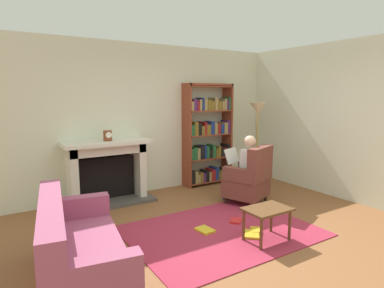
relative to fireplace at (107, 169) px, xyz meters
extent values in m
plane|color=brown|center=(0.90, -2.30, -0.56)|extent=(14.00, 14.00, 0.00)
cube|color=silver|center=(0.90, 0.25, 0.79)|extent=(5.60, 0.10, 2.70)
cube|color=silver|center=(3.55, -1.05, 0.79)|extent=(0.10, 5.20, 2.70)
cube|color=#9F2941|center=(0.90, -2.00, -0.56)|extent=(2.40, 1.80, 0.01)
cube|color=#4C4742|center=(0.00, -0.12, -0.54)|extent=(1.44, 0.64, 0.05)
cube|color=black|center=(0.00, 0.10, -0.16)|extent=(0.92, 0.20, 0.70)
cube|color=silver|center=(-0.56, -0.02, -0.07)|extent=(0.12, 0.44, 0.99)
cube|color=silver|center=(0.56, -0.02, -0.07)|extent=(0.12, 0.44, 0.99)
cube|color=silver|center=(0.00, -0.02, 0.35)|extent=(1.24, 0.44, 0.16)
cube|color=silver|center=(0.00, -0.08, 0.46)|extent=(1.40, 0.56, 0.06)
cylinder|color=brown|center=(0.01, -0.10, 0.58)|extent=(0.14, 0.14, 0.17)
cylinder|color=white|center=(0.01, -0.16, 0.60)|extent=(0.10, 0.01, 0.10)
cube|color=brown|center=(1.59, 0.04, 0.44)|extent=(0.04, 0.32, 2.01)
cube|color=brown|center=(2.57, 0.04, 0.44)|extent=(0.04, 0.32, 2.01)
cube|color=brown|center=(2.08, 0.04, 1.43)|extent=(1.02, 0.32, 0.04)
cube|color=brown|center=(2.08, 0.04, -0.50)|extent=(0.98, 0.32, 0.02)
cube|color=black|center=(1.67, 0.03, -0.36)|extent=(0.09, 0.26, 0.25)
cube|color=#997F4C|center=(1.74, 0.03, -0.37)|extent=(0.06, 0.26, 0.23)
cube|color=#997F4C|center=(1.80, 0.03, -0.40)|extent=(0.05, 0.26, 0.17)
cube|color=brown|center=(1.86, 0.03, -0.39)|extent=(0.06, 0.26, 0.20)
cube|color=#4C1E59|center=(1.93, 0.03, -0.40)|extent=(0.06, 0.26, 0.18)
cube|color=black|center=(2.00, 0.03, -0.38)|extent=(0.07, 0.26, 0.22)
cube|color=#997F4C|center=(2.07, 0.03, -0.40)|extent=(0.05, 0.26, 0.19)
cube|color=maroon|center=(2.15, 0.03, -0.38)|extent=(0.08, 0.26, 0.22)
cube|color=navy|center=(2.24, 0.03, -0.36)|extent=(0.08, 0.26, 0.25)
cube|color=brown|center=(2.31, 0.03, -0.41)|extent=(0.05, 0.26, 0.16)
cube|color=#997F4C|center=(2.37, 0.03, -0.41)|extent=(0.06, 0.26, 0.17)
cube|color=#1E592D|center=(2.44, 0.03, -0.41)|extent=(0.07, 0.26, 0.16)
cube|color=black|center=(2.52, 0.03, -0.39)|extent=(0.08, 0.26, 0.20)
cube|color=brown|center=(2.08, 0.04, -0.03)|extent=(0.98, 0.32, 0.02)
cube|color=#1E592D|center=(1.65, 0.03, 0.09)|extent=(0.06, 0.26, 0.22)
cube|color=#1E592D|center=(1.72, 0.03, 0.10)|extent=(0.07, 0.26, 0.24)
cube|color=#997F4C|center=(1.79, 0.03, 0.09)|extent=(0.06, 0.26, 0.22)
cube|color=black|center=(1.87, 0.03, 0.11)|extent=(0.09, 0.26, 0.25)
cube|color=navy|center=(1.95, 0.03, 0.11)|extent=(0.04, 0.26, 0.26)
cube|color=#1E592D|center=(2.01, 0.03, 0.11)|extent=(0.06, 0.26, 0.25)
cube|color=black|center=(2.08, 0.03, 0.07)|extent=(0.07, 0.26, 0.17)
cube|color=#1E592D|center=(2.16, 0.03, 0.11)|extent=(0.08, 0.26, 0.25)
cube|color=brown|center=(2.23, 0.03, 0.07)|extent=(0.05, 0.26, 0.17)
cube|color=brown|center=(2.30, 0.03, 0.09)|extent=(0.05, 0.26, 0.22)
cube|color=black|center=(2.38, 0.03, 0.07)|extent=(0.09, 0.26, 0.17)
cube|color=maroon|center=(2.46, 0.03, 0.07)|extent=(0.06, 0.26, 0.17)
cube|color=black|center=(2.53, 0.03, 0.10)|extent=(0.07, 0.26, 0.24)
cube|color=brown|center=(2.08, 0.04, 0.44)|extent=(0.98, 0.32, 0.02)
cube|color=#1E592D|center=(1.66, 0.03, 0.56)|extent=(0.07, 0.26, 0.21)
cube|color=brown|center=(1.74, 0.03, 0.59)|extent=(0.08, 0.26, 0.26)
cube|color=black|center=(1.82, 0.03, 0.57)|extent=(0.07, 0.26, 0.23)
cube|color=brown|center=(1.89, 0.03, 0.54)|extent=(0.07, 0.26, 0.17)
cube|color=maroon|center=(1.95, 0.03, 0.58)|extent=(0.05, 0.26, 0.25)
cube|color=brown|center=(2.02, 0.03, 0.55)|extent=(0.09, 0.26, 0.20)
cube|color=navy|center=(2.12, 0.03, 0.58)|extent=(0.08, 0.26, 0.25)
cube|color=#997F4C|center=(2.20, 0.03, 0.57)|extent=(0.06, 0.26, 0.22)
cube|color=maroon|center=(2.27, 0.03, 0.56)|extent=(0.07, 0.26, 0.20)
cube|color=navy|center=(2.36, 0.03, 0.55)|extent=(0.07, 0.26, 0.19)
cube|color=#997F4C|center=(2.44, 0.03, 0.57)|extent=(0.08, 0.26, 0.22)
cube|color=#4C1E59|center=(2.52, 0.03, 0.59)|extent=(0.06, 0.26, 0.26)
cube|color=brown|center=(2.08, 0.04, 0.92)|extent=(0.98, 0.32, 0.02)
cube|color=#997F4C|center=(1.65, 0.03, 1.02)|extent=(0.05, 0.26, 0.18)
cube|color=#4C1E59|center=(1.72, 0.03, 1.04)|extent=(0.07, 0.26, 0.22)
cube|color=maroon|center=(1.78, 0.03, 1.02)|extent=(0.04, 0.26, 0.18)
cube|color=#997F4C|center=(1.83, 0.03, 1.04)|extent=(0.05, 0.26, 0.21)
cube|color=navy|center=(1.89, 0.03, 1.05)|extent=(0.04, 0.26, 0.25)
cube|color=#997F4C|center=(1.95, 0.03, 1.04)|extent=(0.06, 0.26, 0.23)
cube|color=brown|center=(2.03, 0.03, 1.03)|extent=(0.08, 0.26, 0.21)
cube|color=brown|center=(2.12, 0.03, 1.02)|extent=(0.09, 0.26, 0.18)
cube|color=#997F4C|center=(2.20, 0.03, 1.05)|extent=(0.07, 0.26, 0.24)
cube|color=brown|center=(2.29, 0.03, 1.02)|extent=(0.08, 0.26, 0.18)
cube|color=#997F4C|center=(2.37, 0.03, 1.02)|extent=(0.05, 0.26, 0.18)
cube|color=#997F4C|center=(2.43, 0.03, 1.04)|extent=(0.05, 0.26, 0.22)
cube|color=#4C1E59|center=(2.48, 0.03, 1.03)|extent=(0.04, 0.26, 0.21)
cube|color=#1E592D|center=(2.53, 0.03, 1.05)|extent=(0.04, 0.26, 0.25)
cube|color=brown|center=(2.08, 0.04, 1.39)|extent=(0.98, 0.32, 0.02)
cylinder|color=#331E14|center=(2.10, -0.97, -0.50)|extent=(0.05, 0.05, 0.12)
cylinder|color=#331E14|center=(1.62, -1.16, -0.50)|extent=(0.05, 0.05, 0.12)
cylinder|color=#331E14|center=(2.28, -1.41, -0.50)|extent=(0.05, 0.05, 0.12)
cylinder|color=#331E14|center=(1.80, -1.60, -0.50)|extent=(0.05, 0.05, 0.12)
cube|color=brown|center=(1.95, -1.29, -0.29)|extent=(0.82, 0.80, 0.30)
cube|color=brown|center=(2.04, -1.51, 0.13)|extent=(0.65, 0.39, 0.55)
cube|color=brown|center=(2.20, -1.18, -0.03)|extent=(0.31, 0.55, 0.22)
cube|color=brown|center=(1.70, -1.39, -0.03)|extent=(0.31, 0.55, 0.22)
cube|color=silver|center=(1.97, -1.33, 0.11)|extent=(0.37, 0.30, 0.50)
sphere|color=#D8AD8C|center=(1.97, -1.33, 0.48)|extent=(0.20, 0.20, 0.20)
cube|color=#191E3F|center=(1.97, -1.12, -0.09)|extent=(0.26, 0.42, 0.12)
cube|color=#191E3F|center=(1.82, -1.18, -0.09)|extent=(0.26, 0.42, 0.12)
cylinder|color=#191E3F|center=(1.90, -0.94, -0.35)|extent=(0.10, 0.10, 0.42)
cylinder|color=#191E3F|center=(1.75, -1.00, -0.35)|extent=(0.10, 0.10, 0.42)
cube|color=white|center=(1.85, -1.03, 0.21)|extent=(0.37, 0.23, 0.25)
cube|color=#A04C6E|center=(-0.93, -2.28, -0.36)|extent=(0.94, 1.78, 0.40)
cube|color=#A04C6E|center=(-1.20, -2.24, 0.06)|extent=(0.45, 1.71, 0.45)
cube|color=#A04C6E|center=(-1.04, -3.05, -0.04)|extent=(0.72, 0.26, 0.24)
cube|color=#A04C6E|center=(-0.82, -1.52, -0.04)|extent=(0.72, 0.26, 0.24)
cube|color=brown|center=(1.20, -2.52, -0.15)|extent=(0.56, 0.39, 0.03)
cylinder|color=brown|center=(0.97, -2.67, -0.36)|extent=(0.04, 0.04, 0.39)
cylinder|color=brown|center=(1.44, -2.67, -0.36)|extent=(0.04, 0.04, 0.39)
cylinder|color=brown|center=(0.97, -2.36, -0.36)|extent=(0.04, 0.04, 0.39)
cylinder|color=brown|center=(1.44, -2.36, -0.36)|extent=(0.04, 0.04, 0.39)
cube|color=gold|center=(0.71, -1.89, -0.54)|extent=(0.21, 0.26, 0.03)
cube|color=gold|center=(1.28, -2.26, -0.53)|extent=(0.22, 0.23, 0.03)
cube|color=gold|center=(1.15, -2.31, -0.54)|extent=(0.32, 0.32, 0.03)
cube|color=red|center=(1.26, -1.86, -0.54)|extent=(0.24, 0.24, 0.03)
cylinder|color=#B7933F|center=(2.83, -0.59, -0.55)|extent=(0.24, 0.24, 0.03)
cylinder|color=#B7933F|center=(2.83, -0.59, 0.17)|extent=(0.03, 0.03, 1.40)
cone|color=beige|center=(2.83, -0.59, 0.97)|extent=(0.32, 0.32, 0.22)
camera|label=1|loc=(-1.58, -5.24, 1.24)|focal=30.28mm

